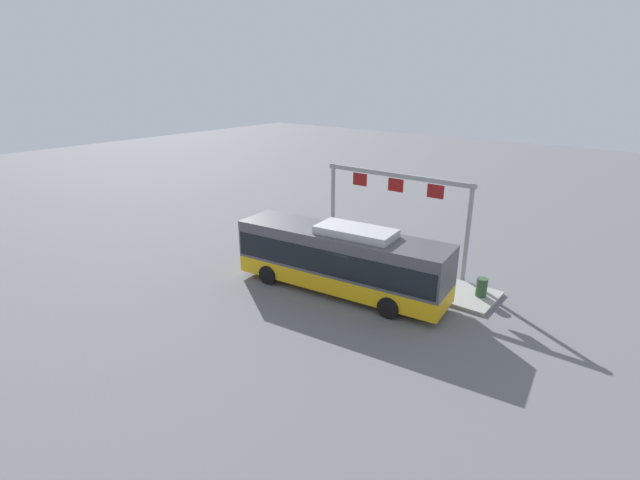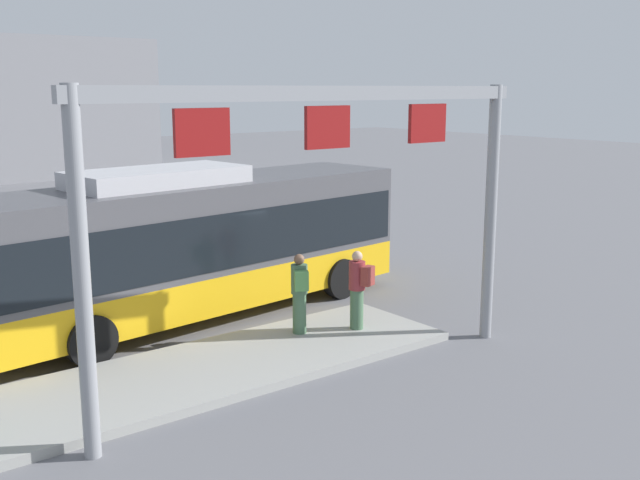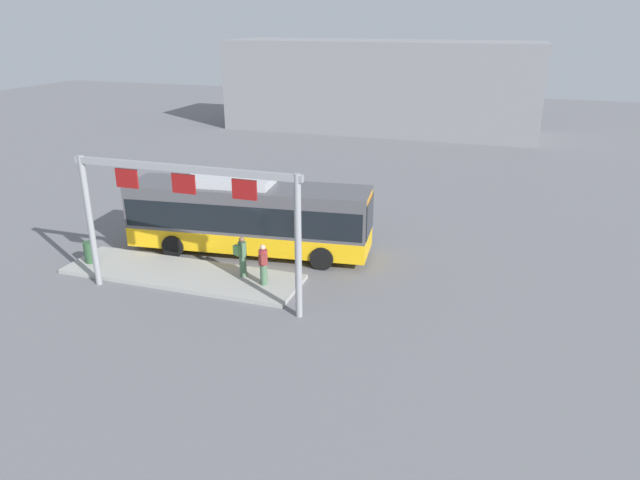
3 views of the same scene
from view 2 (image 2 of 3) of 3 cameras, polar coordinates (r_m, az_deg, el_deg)
ground_plane at (r=17.40m, az=-9.54°, el=-5.82°), size 120.00×120.00×0.00m
platform_curb at (r=13.95m, az=-8.94°, el=-9.87°), size 10.00×2.80×0.16m
bus_main at (r=16.95m, az=-9.76°, el=0.04°), size 10.93×3.68×3.46m
person_boarding at (r=15.63m, az=2.93°, el=-3.65°), size 0.45×0.59×1.67m
person_waiting_near at (r=15.32m, az=-1.57°, el=-3.96°), size 0.51×0.60×1.67m
platform_sign_gantry at (r=12.49m, az=0.58°, el=5.06°), size 8.89×0.24×5.20m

